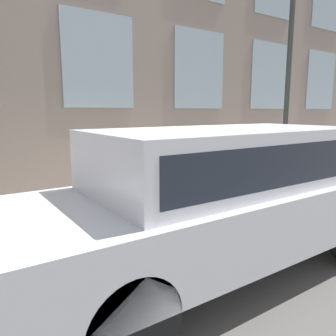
{
  "coord_description": "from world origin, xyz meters",
  "views": [
    {
      "loc": [
        -3.99,
        2.99,
        1.97
      ],
      "look_at": [
        0.75,
        -0.24,
        0.97
      ],
      "focal_mm": 35.0,
      "sensor_mm": 36.0,
      "label": 1
    }
  ],
  "objects_px": {
    "parked_truck_silver_near": "(223,190)",
    "fire_hydrant": "(184,192)",
    "street_lamp": "(291,27)",
    "person": "(152,171)"
  },
  "relations": [
    {
      "from": "fire_hydrant",
      "to": "person",
      "type": "distance_m",
      "value": 0.7
    },
    {
      "from": "fire_hydrant",
      "to": "street_lamp",
      "type": "distance_m",
      "value": 4.77
    },
    {
      "from": "parked_truck_silver_near",
      "to": "street_lamp",
      "type": "height_order",
      "value": "street_lamp"
    },
    {
      "from": "parked_truck_silver_near",
      "to": "person",
      "type": "bearing_deg",
      "value": -7.76
    },
    {
      "from": "person",
      "to": "street_lamp",
      "type": "distance_m",
      "value": 4.84
    },
    {
      "from": "person",
      "to": "parked_truck_silver_near",
      "type": "relative_size",
      "value": 0.23
    },
    {
      "from": "street_lamp",
      "to": "person",
      "type": "bearing_deg",
      "value": 90.67
    },
    {
      "from": "parked_truck_silver_near",
      "to": "fire_hydrant",
      "type": "bearing_deg",
      "value": -22.76
    },
    {
      "from": "person",
      "to": "parked_truck_silver_near",
      "type": "bearing_deg",
      "value": -18.69
    },
    {
      "from": "street_lamp",
      "to": "fire_hydrant",
      "type": "bearing_deg",
      "value": 97.59
    }
  ]
}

